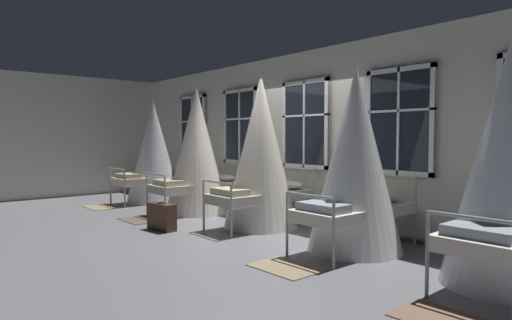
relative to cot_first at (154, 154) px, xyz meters
name	(u,v)px	position (x,y,z in m)	size (l,w,h in m)	color
ground	(254,229)	(3.88, -0.15, -1.14)	(22.64, 22.64, 0.00)	slate
back_wall_with_windows	(309,136)	(3.88, 1.16, 0.41)	(12.32, 0.10, 3.10)	beige
end_wall_left	(33,136)	(-2.28, -2.07, 0.41)	(0.10, 7.36, 3.10)	beige
window_bank	(304,166)	(3.88, 1.04, -0.14)	(8.84, 0.10, 2.49)	black
cot_first	(154,154)	(0.00, 0.00, 0.00)	(1.27, 1.86, 2.37)	#9EA3A8
cot_second	(197,152)	(1.93, -0.03, 0.09)	(1.27, 1.86, 2.54)	#9EA3A8
cot_third	(261,154)	(3.83, 0.04, 0.10)	(1.27, 1.85, 2.58)	#9EA3A8
cot_fourth	(355,162)	(5.82, 0.00, 0.06)	(1.27, 1.86, 2.48)	#9EA3A8
cot_fifth	(509,167)	(7.71, 0.01, 0.08)	(1.27, 1.87, 2.54)	#9EA3A8
rug_first	(101,207)	(0.03, -1.28, -1.13)	(0.80, 0.56, 0.01)	#8E7A5B
rug_second	(140,220)	(1.95, -1.28, -1.13)	(0.80, 0.56, 0.01)	brown
rug_fourth	(285,267)	(5.81, -1.28, -1.13)	(0.80, 0.56, 0.01)	#8E7A5B
rug_fifth	(446,320)	(7.74, -1.28, -1.13)	(0.80, 0.56, 0.01)	brown
suitcase_dark	(162,217)	(2.98, -1.38, -0.92)	(0.58, 0.28, 0.47)	#472D1E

